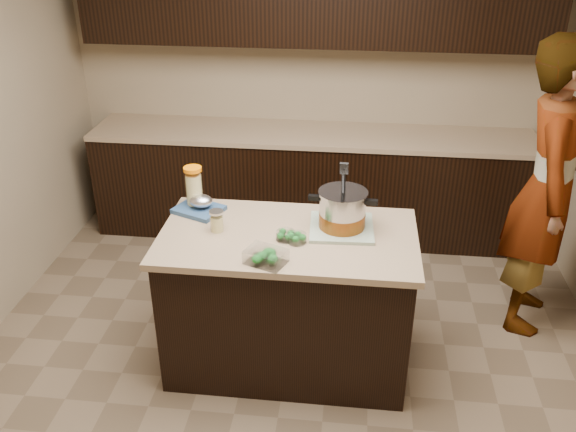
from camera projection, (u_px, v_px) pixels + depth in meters
name	position (u px, v px, depth m)	size (l,w,h in m)	color
ground_plane	(288.00, 358.00, 3.86)	(4.00, 4.00, 0.00)	brown
room_shell	(288.00, 94.00, 3.06)	(4.04, 4.04, 2.72)	tan
back_cabinets	(312.00, 126.00, 4.95)	(3.60, 0.63, 2.33)	black
island	(288.00, 300.00, 3.65)	(1.46, 0.81, 0.90)	black
dish_towel	(342.00, 228.00, 3.49)	(0.36, 0.36, 0.02)	#4E7453
stock_pot	(342.00, 212.00, 3.45)	(0.39, 0.30, 0.40)	#B7B7BC
lemonade_pitcher	(194.00, 189.00, 3.68)	(0.12, 0.12, 0.26)	#D2C780
mason_jar	(217.00, 221.00, 3.45)	(0.10, 0.10, 0.13)	#D2C780
broccoli_tub_left	(286.00, 236.00, 3.38)	(0.14, 0.14, 0.05)	silver
broccoli_tub_right	(297.00, 239.00, 3.35)	(0.14, 0.14, 0.05)	silver
broccoli_tub_rect	(266.00, 257.00, 3.16)	(0.24, 0.21, 0.07)	silver
blue_tray	(200.00, 206.00, 3.68)	(0.33, 0.30, 0.10)	navy
person	(548.00, 190.00, 3.82)	(0.70, 0.46, 1.93)	gray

